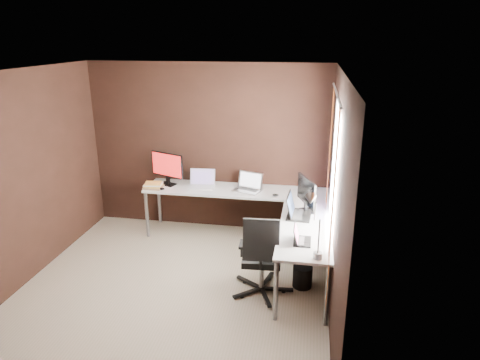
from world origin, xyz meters
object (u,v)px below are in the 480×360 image
laptop_white (202,183)px  desk_lamp (313,217)px  drawer_pedestal (300,232)px  book_stack (153,185)px  monitor_right (306,193)px  office_chair (261,271)px  laptop_black_big (296,211)px  laptop_silver (248,186)px  wastebasket (302,276)px  laptop_black_small (300,238)px  monitor_left (167,167)px

laptop_white → desk_lamp: size_ratio=0.59×
drawer_pedestal → book_stack: book_stack is taller
monitor_right → desk_lamp: desk_lamp is taller
drawer_pedestal → book_stack: bearing=174.6°
drawer_pedestal → office_chair: size_ratio=0.60×
drawer_pedestal → laptop_black_big: (-0.05, -0.45, 0.49)m
laptop_silver → wastebasket: laptop_silver is taller
office_chair → laptop_black_big: bearing=58.4°
book_stack → laptop_silver: bearing=6.4°
monitor_right → laptop_black_small: size_ratio=1.92×
laptop_silver → desk_lamp: 2.05m
laptop_black_big → laptop_black_small: size_ratio=1.61×
drawer_pedestal → monitor_left: size_ratio=1.13×
drawer_pedestal → office_chair: 1.17m
laptop_silver → laptop_black_big: (0.72, -0.81, 0.00)m
monitor_left → laptop_black_big: bearing=-2.4°
book_stack → desk_lamp: (2.30, -1.64, 0.38)m
laptop_black_small → wastebasket: bearing=-9.1°
laptop_black_small → laptop_white: bearing=43.9°
wastebasket → office_chair: bearing=-154.5°
drawer_pedestal → monitor_right: bearing=-78.6°
monitor_left → laptop_silver: monitor_left is taller
monitor_left → laptop_white: (0.53, -0.01, -0.22)m
drawer_pedestal → monitor_right: size_ratio=1.18×
monitor_left → office_chair: bearing=-21.9°
monitor_right → office_chair: monitor_right is taller
laptop_white → drawer_pedestal: bearing=-19.4°
monitor_left → office_chair: monitor_left is taller
laptop_black_big → laptop_white: bearing=62.5°
monitor_left → monitor_right: bearing=2.2°
laptop_black_small → book_stack: (-2.18, 1.37, -0.00)m
drawer_pedestal → laptop_white: bearing=164.9°
laptop_black_small → wastebasket: (0.05, 0.29, -0.64)m
office_chair → laptop_silver: bearing=100.8°
drawer_pedestal → laptop_black_small: size_ratio=2.26×
book_stack → laptop_black_small: bearing=-32.1°
drawer_pedestal → laptop_black_small: 1.26m
laptop_white → office_chair: (1.08, -1.49, -0.49)m
desk_lamp → office_chair: 1.07m
laptop_silver → laptop_white: bearing=-164.9°
book_stack → desk_lamp: bearing=-35.5°
laptop_white → book_stack: laptop_white is taller
monitor_right → laptop_black_big: size_ratio=1.19×
book_stack → wastebasket: bearing=-25.8°
laptop_silver → book_stack: size_ratio=1.62×
laptop_silver → book_stack: bearing=-155.5°
laptop_white → office_chair: 1.91m
monitor_left → laptop_white: bearing=20.6°
monitor_right → office_chair: size_ratio=0.51×
laptop_white → laptop_silver: 0.70m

